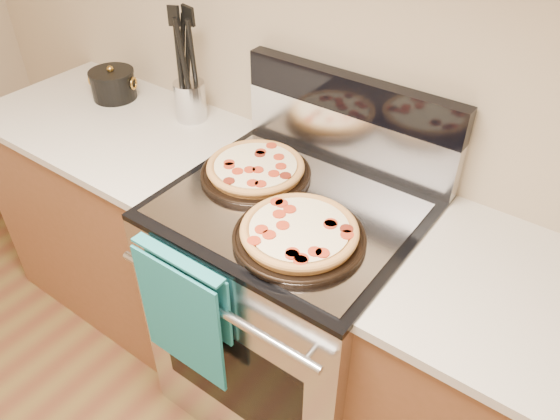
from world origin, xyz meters
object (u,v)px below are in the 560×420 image
Objects in this scene: pepperoni_pizza_front at (299,233)px; utensil_crock at (190,101)px; pepperoni_pizza_back at (256,169)px; saucepan at (113,86)px; range_body at (291,309)px.

pepperoni_pizza_front is 2.48× the size of utensil_crock.
saucepan reaches higher than pepperoni_pizza_back.
pepperoni_pizza_front is at bearing -25.61° from utensil_crock.
range_body is at bearing -9.59° from saucepan.
pepperoni_pizza_front is (0.29, -0.18, 0.00)m from pepperoni_pizza_back.
pepperoni_pizza_back is 0.34m from pepperoni_pizza_front.
range_body is 0.53m from pepperoni_pizza_back.
pepperoni_pizza_back is (-0.18, 0.05, 0.50)m from range_body.
utensil_crock reaches higher than pepperoni_pizza_back.
pepperoni_pizza_front is at bearing -15.01° from saucepan.
saucepan is at bearing 170.41° from range_body.
pepperoni_pizza_front is 2.10× the size of saucepan.
saucepan reaches higher than pepperoni_pizza_front.
pepperoni_pizza_back is 2.38× the size of utensil_crock.
utensil_crock reaches higher than pepperoni_pizza_front.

